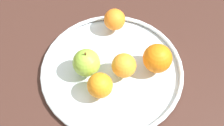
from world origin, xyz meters
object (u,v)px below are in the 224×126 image
Objects in this scene: orange_front_left at (124,65)px; orange_front_right at (115,20)px; fruit_bowl at (112,71)px; apple at (86,63)px; orange_back_right at (157,58)px; orange_center at (100,85)px.

orange_front_right is (-0.08, 16.10, -0.14)cm from orange_front_left.
fruit_bowl is at bearing -101.10° from orange_front_right.
orange_back_right is (18.71, -1.44, 0.20)cm from apple.
orange_front_left is at bearing -176.45° from orange_back_right.
fruit_bowl is at bearing 154.59° from orange_front_left.
apple is (-6.69, 0.60, 4.61)cm from fruit_bowl.
orange_front_right is at bearing 78.90° from fruit_bowl.
orange_front_left is at bearing -89.73° from orange_front_right.
orange_back_right is at bearing -4.40° from apple.
apple reaches higher than orange_front_right.
fruit_bowl is 6.23× the size of orange_front_right.
orange_front_right is at bearing 120.45° from orange_back_right.
fruit_bowl is 5.31cm from orange_front_left.
orange_front_right is at bearing 71.97° from orange_center.
orange_center is at bearing -144.11° from orange_front_left.
orange_center reaches higher than orange_front_right.
orange_front_left is at bearing -25.41° from fruit_bowl.
orange_front_left is (2.96, -1.41, 4.18)cm from fruit_bowl.
orange_front_left is at bearing 35.89° from orange_center.
orange_back_right is at bearing 19.26° from orange_center.
fruit_bowl is at bearing 58.17° from orange_center.
orange_front_left and orange_center have the same top height.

